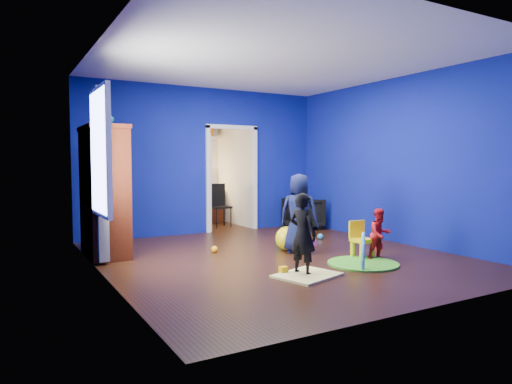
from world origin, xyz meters
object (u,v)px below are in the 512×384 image
child_navy (299,213)px  hopper_ball (287,238)px  study_desk (203,206)px  toddler_red (380,234)px  crt_tv (107,189)px  play_mat (363,263)px  vase (107,118)px  tv_armoire (104,191)px  folding_chair (220,206)px  child_black (303,234)px  armchair (304,213)px  kid_chair (362,241)px

child_navy → hopper_ball: (-0.05, 0.25, -0.43)m
child_navy → study_desk: size_ratio=1.41×
toddler_red → study_desk: bearing=102.7°
crt_tv → play_mat: 3.93m
toddler_red → hopper_ball: toddler_red is taller
vase → tv_armoire: bearing=90.0°
study_desk → folding_chair: folding_chair is taller
child_navy → folding_chair: (0.13, 3.17, -0.16)m
child_black → study_desk: child_black is taller
study_desk → folding_chair: 0.96m
armchair → child_navy: 2.61m
child_navy → hopper_ball: bearing=-31.3°
toddler_red → crt_tv: bearing=152.2°
armchair → vase: size_ratio=3.68×
armchair → folding_chair: bearing=65.3°
folding_chair → child_navy: bearing=-92.3°
play_mat → folding_chair: folding_chair is taller
child_navy → folding_chair: size_ratio=1.35×
tv_armoire → study_desk: 4.07m
child_black → toddler_red: 1.52m
crt_tv → study_desk: (2.78, 2.87, -0.65)m
study_desk → folding_chair: (0.00, -0.96, 0.09)m
crt_tv → child_black: bearing=-52.5°
hopper_ball → play_mat: 1.43m
toddler_red → vase: vase is taller
armchair → hopper_ball: bearing=151.1°
toddler_red → hopper_ball: size_ratio=1.93×
vase → play_mat: 4.18m
tv_armoire → play_mat: size_ratio=2.01×
child_black → tv_armoire: size_ratio=0.53×
child_black → crt_tv: bearing=18.4°
child_black → vase: bearing=22.7°
vase → crt_tv: (0.04, 0.30, -1.04)m
hopper_ball → toddler_red: bearing=-58.3°
tv_armoire → folding_chair: size_ratio=2.13×
study_desk → crt_tv: bearing=-134.1°
hopper_ball → armchair: bearing=48.4°
kid_chair → play_mat: 0.48m
child_black → vase: 3.27m
child_navy → tv_armoire: bearing=22.3°
toddler_red → folding_chair: bearing=104.2°
play_mat → crt_tv: bearing=141.1°
armchair → tv_armoire: 4.38m
vase → crt_tv: size_ratio=0.29×
tv_armoire → play_mat: tv_armoire is taller
child_black → kid_chair: (1.35, 0.38, -0.27)m
child_navy → tv_armoire: 3.00m
study_desk → hopper_ball: bearing=-92.6°
child_navy → armchair: bearing=-79.7°
kid_chair → play_mat: size_ratio=0.51×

